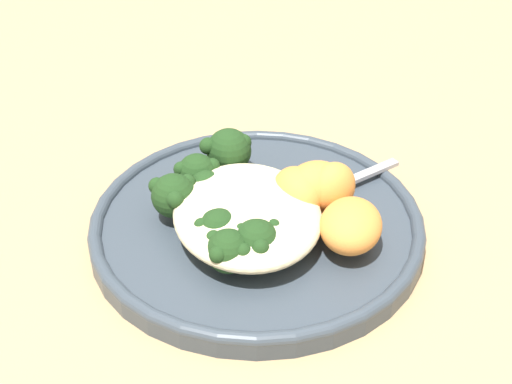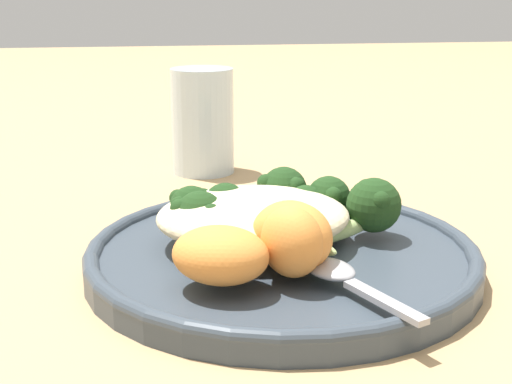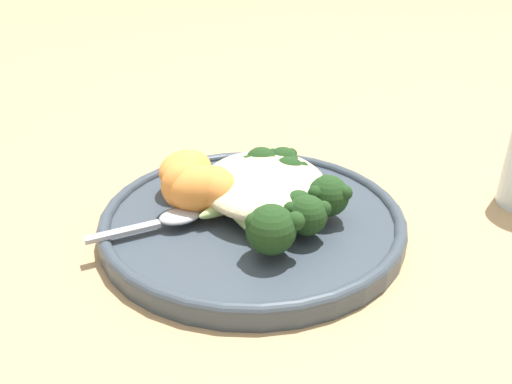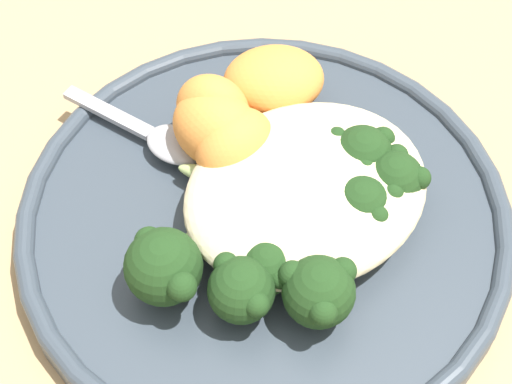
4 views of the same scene
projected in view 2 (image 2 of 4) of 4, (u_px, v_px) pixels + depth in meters
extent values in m
plane|color=tan|center=(253.00, 265.00, 0.54)|extent=(4.00, 4.00, 0.00)
cylinder|color=#38424C|center=(282.00, 259.00, 0.53)|extent=(0.29, 0.29, 0.02)
torus|color=#38424C|center=(282.00, 249.00, 0.53)|extent=(0.29, 0.29, 0.01)
ellipsoid|color=beige|center=(253.00, 215.00, 0.53)|extent=(0.14, 0.12, 0.03)
ellipsoid|color=#ADC675|center=(333.00, 233.00, 0.52)|extent=(0.08, 0.05, 0.01)
sphere|color=#1E3D19|center=(373.00, 204.00, 0.54)|extent=(0.04, 0.04, 0.04)
sphere|color=#1E3D19|center=(366.00, 189.00, 0.56)|extent=(0.02, 0.02, 0.02)
sphere|color=#1E3D19|center=(380.00, 201.00, 0.53)|extent=(0.02, 0.02, 0.02)
ellipsoid|color=#ADC675|center=(311.00, 226.00, 0.53)|extent=(0.06, 0.09, 0.02)
sphere|color=#1E3D19|center=(329.00, 198.00, 0.57)|extent=(0.04, 0.04, 0.04)
sphere|color=#1E3D19|center=(324.00, 186.00, 0.58)|extent=(0.01, 0.01, 0.01)
sphere|color=#1E3D19|center=(333.00, 196.00, 0.55)|extent=(0.01, 0.01, 0.01)
ellipsoid|color=#ADC675|center=(302.00, 229.00, 0.53)|extent=(0.03, 0.07, 0.01)
sphere|color=#1E3D19|center=(306.00, 204.00, 0.56)|extent=(0.03, 0.03, 0.03)
sphere|color=#1E3D19|center=(303.00, 193.00, 0.57)|extent=(0.01, 0.01, 0.01)
sphere|color=#1E3D19|center=(309.00, 202.00, 0.55)|extent=(0.01, 0.01, 0.01)
ellipsoid|color=#ADC675|center=(292.00, 224.00, 0.54)|extent=(0.02, 0.11, 0.02)
sphere|color=#1E3D19|center=(284.00, 190.00, 0.59)|extent=(0.04, 0.04, 0.04)
sphere|color=#1E3D19|center=(290.00, 178.00, 0.60)|extent=(0.01, 0.01, 0.01)
sphere|color=#1E3D19|center=(266.00, 183.00, 0.58)|extent=(0.01, 0.01, 0.01)
sphere|color=#1E3D19|center=(296.00, 186.00, 0.57)|extent=(0.01, 0.01, 0.01)
ellipsoid|color=#ADC675|center=(277.00, 234.00, 0.52)|extent=(0.08, 0.10, 0.02)
sphere|color=#1E3D19|center=(226.00, 206.00, 0.55)|extent=(0.04, 0.04, 0.04)
sphere|color=#1E3D19|center=(223.00, 193.00, 0.56)|extent=(0.01, 0.01, 0.01)
sphere|color=#1E3D19|center=(228.00, 203.00, 0.53)|extent=(0.01, 0.01, 0.01)
ellipsoid|color=#ADC675|center=(247.00, 230.00, 0.52)|extent=(0.09, 0.07, 0.02)
sphere|color=#1E3D19|center=(192.00, 209.00, 0.54)|extent=(0.04, 0.04, 0.04)
sphere|color=#1E3D19|center=(203.00, 197.00, 0.55)|extent=(0.01, 0.01, 0.01)
sphere|color=#1E3D19|center=(178.00, 198.00, 0.55)|extent=(0.01, 0.01, 0.01)
sphere|color=#1E3D19|center=(179.00, 205.00, 0.53)|extent=(0.01, 0.01, 0.01)
sphere|color=#1E3D19|center=(205.00, 204.00, 0.53)|extent=(0.01, 0.01, 0.01)
ellipsoid|color=#ADC675|center=(252.00, 236.00, 0.51)|extent=(0.08, 0.05, 0.02)
sphere|color=#1E3D19|center=(200.00, 217.00, 0.52)|extent=(0.04, 0.04, 0.04)
sphere|color=#1E3D19|center=(208.00, 203.00, 0.53)|extent=(0.01, 0.01, 0.01)
sphere|color=#1E3D19|center=(180.00, 210.00, 0.52)|extent=(0.01, 0.01, 0.01)
sphere|color=#1E3D19|center=(212.00, 213.00, 0.51)|extent=(0.01, 0.01, 0.01)
ellipsoid|color=orange|center=(292.00, 242.00, 0.46)|extent=(0.05, 0.06, 0.05)
ellipsoid|color=orange|center=(296.00, 236.00, 0.47)|extent=(0.06, 0.07, 0.04)
ellipsoid|color=orange|center=(220.00, 255.00, 0.45)|extent=(0.08, 0.07, 0.04)
ellipsoid|color=orange|center=(288.00, 231.00, 0.48)|extent=(0.06, 0.05, 0.04)
cube|color=#A3A3A8|center=(384.00, 302.00, 0.42)|extent=(0.03, 0.06, 0.00)
ellipsoid|color=#A3A3A8|center=(330.00, 269.00, 0.46)|extent=(0.04, 0.05, 0.01)
cylinder|color=silver|center=(203.00, 121.00, 0.79)|extent=(0.07, 0.07, 0.12)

